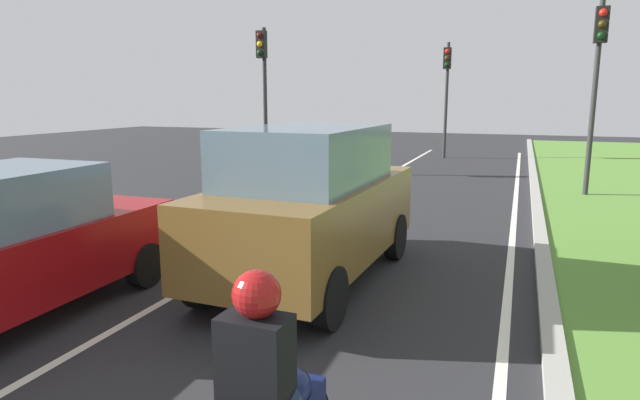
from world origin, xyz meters
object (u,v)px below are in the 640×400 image
(rider_person, at_px, (258,362))
(traffic_light_far_median, at_px, (447,81))
(car_sedan_left_lane, at_px, (8,246))
(traffic_light_overhead_left, at_px, (263,75))
(car_suv_ahead, at_px, (311,204))
(traffic_light_near_right, at_px, (597,65))

(rider_person, distance_m, traffic_light_far_median, 22.26)
(car_sedan_left_lane, xyz_separation_m, traffic_light_overhead_left, (-2.76, 12.66, 2.54))
(car_suv_ahead, xyz_separation_m, car_sedan_left_lane, (-2.93, -2.57, -0.25))
(rider_person, xyz_separation_m, traffic_light_near_right, (3.07, 13.59, 2.33))
(car_sedan_left_lane, height_order, rider_person, car_sedan_left_lane)
(car_sedan_left_lane, height_order, traffic_light_near_right, traffic_light_near_right)
(car_suv_ahead, relative_size, rider_person, 3.92)
(traffic_light_near_right, height_order, traffic_light_overhead_left, traffic_light_near_right)
(car_sedan_left_lane, relative_size, rider_person, 3.71)
(car_suv_ahead, bearing_deg, traffic_light_near_right, 65.05)
(traffic_light_overhead_left, bearing_deg, rider_person, -64.02)
(rider_person, xyz_separation_m, traffic_light_far_median, (-1.89, 22.06, 2.22))
(car_sedan_left_lane, xyz_separation_m, rider_person, (4.41, -2.04, 0.27))
(car_suv_ahead, distance_m, traffic_light_near_right, 10.34)
(traffic_light_overhead_left, distance_m, traffic_light_far_median, 9.06)
(rider_person, relative_size, traffic_light_far_median, 0.23)
(traffic_light_near_right, bearing_deg, car_suv_ahead, -116.86)
(rider_person, distance_m, traffic_light_overhead_left, 16.51)
(traffic_light_far_median, bearing_deg, rider_person, -85.09)
(car_suv_ahead, bearing_deg, traffic_light_overhead_left, 121.32)
(traffic_light_near_right, height_order, traffic_light_far_median, traffic_light_near_right)
(car_suv_ahead, height_order, traffic_light_far_median, traffic_light_far_median)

